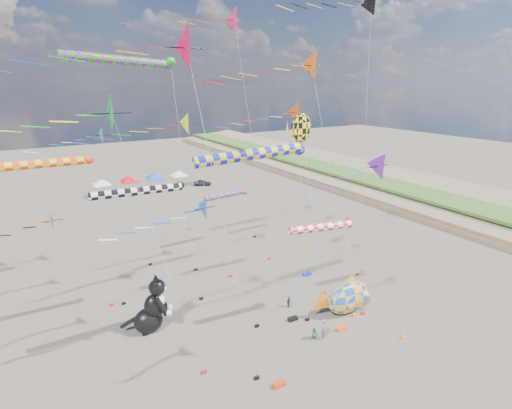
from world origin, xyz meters
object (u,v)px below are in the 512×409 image
Objects in this scene: cat_inflatable at (150,303)px; child_green at (314,334)px; person_adult at (324,329)px; child_blue at (289,302)px; parked_car at (202,183)px; fish_inflatable at (348,297)px.

cat_inflatable reaches higher than child_green.
cat_inflatable is at bearing 104.06° from person_adult.
child_blue is 0.30× the size of parked_car.
person_adult is 1.59× the size of child_green.
child_green is 0.33× the size of parked_car.
fish_inflatable reaches higher than child_blue.
fish_inflatable is at bearing -1.52° from cat_inflatable.
fish_inflatable is (16.28, -6.67, -0.99)m from cat_inflatable.
person_adult is at bearing -15.40° from cat_inflatable.
child_green is (-0.75, 0.30, -0.34)m from person_adult.
fish_inflatable is at bearing -161.28° from parked_car.
cat_inflatable reaches higher than person_adult.
person_adult is (-4.45, -1.98, -0.62)m from fish_inflatable.
cat_inflatable is 14.01m from child_green.
child_blue is at bearing 97.42° from child_green.
cat_inflatable reaches higher than parked_car.
parked_car reaches higher than child_blue.
person_adult is 5.52m from child_blue.
fish_inflatable is at bearing -15.82° from person_adult.
child_blue is 48.38m from parked_car.
cat_inflatable is 12.72m from child_blue.
fish_inflatable reaches higher than person_adult.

